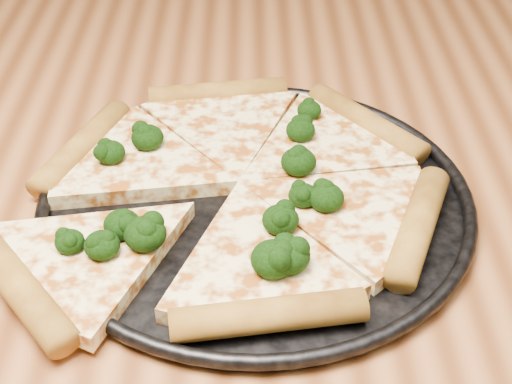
{
  "coord_description": "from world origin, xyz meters",
  "views": [
    {
      "loc": [
        0.1,
        -0.53,
        1.16
      ],
      "look_at": [
        0.1,
        -0.02,
        0.77
      ],
      "focal_mm": 53.8,
      "sensor_mm": 36.0,
      "label": 1
    }
  ],
  "objects": [
    {
      "name": "broccoli_florets",
      "position": [
        0.08,
        -0.05,
        0.78
      ],
      "size": [
        0.22,
        0.24,
        0.03
      ],
      "color": "black",
      "rests_on": "pizza"
    },
    {
      "name": "pizza_pan",
      "position": [
        0.1,
        -0.02,
        0.76
      ],
      "size": [
        0.37,
        0.37,
        0.02
      ],
      "color": "black",
      "rests_on": "dining_table"
    },
    {
      "name": "pizza",
      "position": [
        0.08,
        -0.01,
        0.77
      ],
      "size": [
        0.39,
        0.37,
        0.03
      ],
      "rotation": [
        0.0,
        0.0,
        0.15
      ],
      "color": "#FFE89C",
      "rests_on": "pizza_pan"
    },
    {
      "name": "dining_table",
      "position": [
        0.0,
        0.0,
        0.66
      ],
      "size": [
        1.2,
        0.9,
        0.75
      ],
      "color": "#985A2F",
      "rests_on": "ground"
    }
  ]
}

